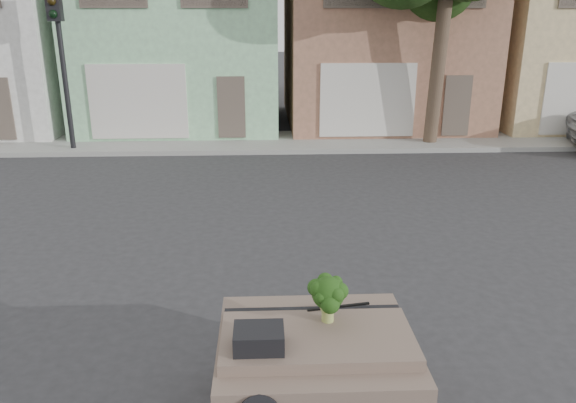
{
  "coord_description": "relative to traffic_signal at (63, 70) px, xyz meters",
  "views": [
    {
      "loc": [
        -0.51,
        -8.0,
        4.14
      ],
      "look_at": [
        -0.13,
        0.5,
        1.3
      ],
      "focal_mm": 35.0,
      "sensor_mm": 36.0,
      "label": 1
    }
  ],
  "objects": [
    {
      "name": "tree_near",
      "position": [
        11.5,
        0.3,
        1.7
      ],
      "size": [
        4.4,
        4.0,
        8.5
      ],
      "primitive_type": "cube",
      "color": "#1D3912",
      "rests_on": "ground"
    },
    {
      "name": "broccoli",
      "position": [
        6.63,
        -12.39,
        -1.18
      ],
      "size": [
        0.43,
        0.43,
        0.5
      ],
      "primitive_type": "cube",
      "rotation": [
        0.0,
        0.0,
        1.53
      ],
      "color": "#18350E",
      "rests_on": "car_dashboard"
    },
    {
      "name": "townhouse_beige",
      "position": [
        18.0,
        5.0,
        1.23
      ],
      "size": [
        7.2,
        8.2,
        7.55
      ],
      "primitive_type": "cube",
      "color": "#D7BD87",
      "rests_on": "ground"
    },
    {
      "name": "townhouse_mint",
      "position": [
        3.0,
        5.0,
        1.23
      ],
      "size": [
        7.2,
        8.2,
        7.55
      ],
      "primitive_type": "cube",
      "color": "#98D4A1",
      "rests_on": "ground"
    },
    {
      "name": "wiper_arm",
      "position": [
        6.78,
        -12.12,
        -1.42
      ],
      "size": [
        0.69,
        0.15,
        0.02
      ],
      "primitive_type": "cube",
      "rotation": [
        0.0,
        0.0,
        0.17
      ],
      "color": "black",
      "rests_on": "car_dashboard"
    },
    {
      "name": "townhouse_tan",
      "position": [
        10.5,
        5.0,
        1.23
      ],
      "size": [
        7.2,
        8.2,
        7.55
      ],
      "primitive_type": "cube",
      "color": "#9E6C53",
      "rests_on": "ground"
    },
    {
      "name": "sidewalk",
      "position": [
        6.5,
        1.0,
        -2.47
      ],
      "size": [
        40.0,
        3.0,
        0.15
      ],
      "primitive_type": "cube",
      "color": "gray",
      "rests_on": "ground"
    },
    {
      "name": "traffic_signal",
      "position": [
        0.0,
        0.0,
        0.0
      ],
      "size": [
        0.4,
        0.4,
        5.1
      ],
      "primitive_type": "cube",
      "color": "black",
      "rests_on": "ground"
    },
    {
      "name": "ground_plane",
      "position": [
        6.5,
        -9.5,
        -2.55
      ],
      "size": [
        120.0,
        120.0,
        0.0
      ],
      "primitive_type": "plane",
      "color": "#303033",
      "rests_on": "ground"
    },
    {
      "name": "instrument_hump",
      "position": [
        5.92,
        -12.85,
        -1.33
      ],
      "size": [
        0.48,
        0.38,
        0.2
      ],
      "primitive_type": "cube",
      "color": "black",
      "rests_on": "car_dashboard"
    },
    {
      "name": "car_dashboard",
      "position": [
        6.5,
        -12.5,
        -1.99
      ],
      "size": [
        2.0,
        1.8,
        1.12
      ],
      "primitive_type": "cube",
      "color": "brown",
      "rests_on": "ground"
    }
  ]
}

